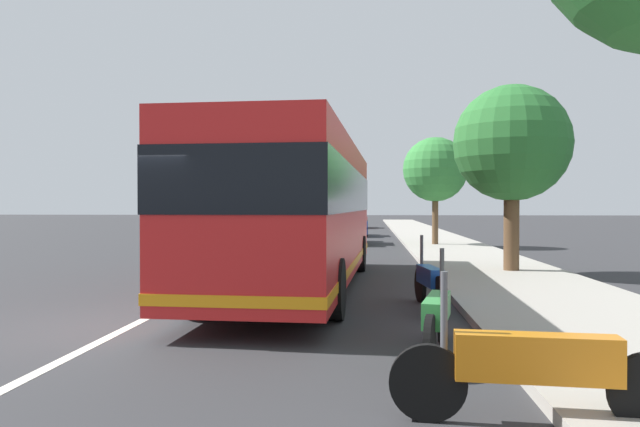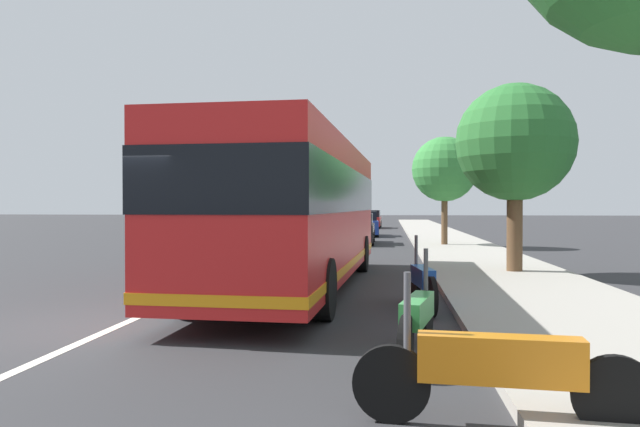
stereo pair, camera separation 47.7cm
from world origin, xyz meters
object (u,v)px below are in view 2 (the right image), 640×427
object	(u,v)px
motorcycle_angled	(498,370)
car_behind_bus	(274,227)
motorcycle_far_end	(423,282)
roadside_tree_mid_block	(515,144)
car_side_street	(355,229)
coach_bus	(298,208)
car_far_distant	(363,224)
car_oncoming	(369,219)
motorcycle_by_tree	(418,318)
roadside_tree_far_block	(445,170)

from	to	relation	value
motorcycle_angled	car_behind_bus	size ratio (longest dim) A/B	0.52
motorcycle_far_end	car_behind_bus	xyz separation A→B (m)	(20.30, 6.80, 0.24)
motorcycle_far_end	roadside_tree_mid_block	distance (m)	6.59
motorcycle_far_end	car_side_street	distance (m)	18.00
coach_bus	car_behind_bus	world-z (taller)	coach_bus
car_far_distant	car_oncoming	world-z (taller)	car_far_distant
car_behind_bus	car_far_distant	world-z (taller)	car_behind_bus
coach_bus	car_far_distant	distance (m)	22.83
motorcycle_angled	motorcycle_by_tree	xyz separation A→B (m)	(2.26, 0.55, -0.02)
motorcycle_far_end	car_far_distant	size ratio (longest dim) A/B	0.49
motorcycle_far_end	car_far_distant	distance (m)	25.28
car_far_distant	roadside_tree_mid_block	bearing A→B (deg)	-169.45
coach_bus	roadside_tree_far_block	bearing A→B (deg)	-16.08
coach_bus	car_behind_bus	distance (m)	18.43
motorcycle_far_end	motorcycle_angled	bearing A→B (deg)	174.76
coach_bus	motorcycle_by_tree	world-z (taller)	coach_bus
car_side_street	motorcycle_angled	bearing A→B (deg)	-174.31
car_side_street	car_far_distant	bearing A→B (deg)	-1.11
car_oncoming	motorcycle_by_tree	bearing A→B (deg)	-176.18
motorcycle_by_tree	motorcycle_far_end	bearing A→B (deg)	7.89
coach_bus	motorcycle_far_end	size ratio (longest dim) A/B	5.29
car_oncoming	roadside_tree_mid_block	xyz separation A→B (m)	(-33.05, -4.97, 2.75)
motorcycle_angled	motorcycle_far_end	xyz separation A→B (m)	(5.58, 0.31, -0.02)
motorcycle_angled	car_far_distant	bearing A→B (deg)	-81.02
coach_bus	roadside_tree_mid_block	size ratio (longest dim) A/B	2.23
motorcycle_far_end	roadside_tree_mid_block	xyz separation A→B (m)	(5.24, -2.66, 2.99)
roadside_tree_far_block	motorcycle_angled	bearing A→B (deg)	175.97
car_far_distant	car_oncoming	xyz separation A→B (m)	(13.11, 0.10, -0.00)
car_far_distant	car_side_street	bearing A→B (deg)	176.32
coach_bus	car_behind_bus	bearing A→B (deg)	15.34
coach_bus	motorcycle_angled	world-z (taller)	coach_bus
car_far_distant	roadside_tree_far_block	world-z (taller)	roadside_tree_far_block
car_side_street	car_far_distant	distance (m)	7.33
motorcycle_far_end	car_side_street	world-z (taller)	car_side_street
car_oncoming	roadside_tree_mid_block	distance (m)	33.54
roadside_tree_far_block	car_oncoming	bearing A→B (deg)	10.39
car_far_distant	car_oncoming	distance (m)	13.11
car_behind_bus	car_side_street	world-z (taller)	car_behind_bus
coach_bus	motorcycle_far_end	distance (m)	3.78
car_behind_bus	roadside_tree_far_block	world-z (taller)	roadside_tree_far_block
roadside_tree_mid_block	roadside_tree_far_block	size ratio (longest dim) A/B	1.02
car_oncoming	roadside_tree_far_block	world-z (taller)	roadside_tree_far_block
car_side_street	roadside_tree_far_block	world-z (taller)	roadside_tree_far_block
coach_bus	motorcycle_by_tree	bearing A→B (deg)	-155.07
motorcycle_far_end	roadside_tree_far_block	size ratio (longest dim) A/B	0.43
motorcycle_far_end	coach_bus	bearing A→B (deg)	39.46
roadside_tree_mid_block	roadside_tree_far_block	world-z (taller)	roadside_tree_mid_block
motorcycle_by_tree	car_behind_bus	world-z (taller)	car_behind_bus
car_behind_bus	car_far_distant	bearing A→B (deg)	139.63
coach_bus	roadside_tree_mid_block	xyz separation A→B (m)	(2.86, -5.28, 1.66)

